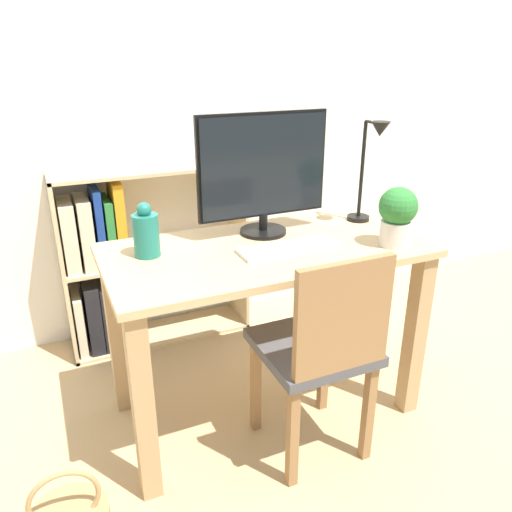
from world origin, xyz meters
TOP-DOWN VIEW (x-y plane):
  - ground_plane at (0.00, 0.00)m, footprint 10.00×10.00m
  - wall_back at (0.00, 0.98)m, footprint 8.00×0.05m
  - desk at (0.00, 0.00)m, footprint 1.26×0.63m
  - monitor at (0.06, 0.15)m, footprint 0.56×0.19m
  - keyboard at (0.06, -0.06)m, footprint 0.40×0.13m
  - vase at (-0.45, 0.10)m, footprint 0.10×0.10m
  - desk_lamp at (0.52, 0.08)m, footprint 0.10×0.19m
  - potted_plant at (0.47, -0.19)m, footprint 0.15×0.15m
  - chair at (0.07, -0.33)m, footprint 0.40×0.40m
  - bookshelf at (-0.46, 0.80)m, footprint 0.96×0.28m

SIDE VIEW (x-z plane):
  - ground_plane at x=0.00m, z-range 0.00..0.00m
  - bookshelf at x=-0.46m, z-range 0.01..0.96m
  - chair at x=0.07m, z-range 0.05..0.92m
  - desk at x=0.00m, z-range 0.23..1.00m
  - keyboard at x=0.06m, z-range 0.77..0.79m
  - vase at x=-0.45m, z-range 0.76..0.96m
  - potted_plant at x=0.47m, z-range 0.78..1.02m
  - monitor at x=0.06m, z-range 0.79..1.29m
  - desk_lamp at x=0.52m, z-range 0.82..1.27m
  - wall_back at x=0.00m, z-range 0.00..2.60m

